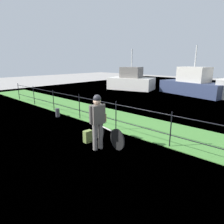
# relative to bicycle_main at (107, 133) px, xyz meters

# --- Properties ---
(ground_plane) EXTENTS (60.00, 60.00, 0.00)m
(ground_plane) POSITION_rel_bicycle_main_xyz_m (-0.63, -0.92, -0.35)
(ground_plane) COLOR #9E9993
(grass_strip) EXTENTS (27.00, 2.40, 0.03)m
(grass_strip) POSITION_rel_bicycle_main_xyz_m (-0.63, 2.25, -0.33)
(grass_strip) COLOR #478438
(grass_strip) RESTS_ON ground
(harbor_water) EXTENTS (30.00, 30.00, 0.00)m
(harbor_water) POSITION_rel_bicycle_main_xyz_m (-0.63, 10.97, -0.35)
(harbor_water) COLOR #60849E
(harbor_water) RESTS_ON ground
(iron_fence) EXTENTS (18.04, 0.04, 1.14)m
(iron_fence) POSITION_rel_bicycle_main_xyz_m (-0.63, 1.14, 0.32)
(iron_fence) COLOR black
(iron_fence) RESTS_ON ground
(bicycle_main) EXTENTS (1.70, 0.39, 0.66)m
(bicycle_main) POSITION_rel_bicycle_main_xyz_m (0.00, 0.00, 0.00)
(bicycle_main) COLOR black
(bicycle_main) RESTS_ON ground
(wooden_crate) EXTENTS (0.38, 0.34, 0.27)m
(wooden_crate) POSITION_rel_bicycle_main_xyz_m (-0.39, 0.08, 0.44)
(wooden_crate) COLOR olive
(wooden_crate) RESTS_ON bicycle_main
(terrier_dog) EXTENTS (0.32, 0.19, 0.18)m
(terrier_dog) POSITION_rel_bicycle_main_xyz_m (-0.36, 0.07, 0.66)
(terrier_dog) COLOR tan
(terrier_dog) RESTS_ON wooden_crate
(cyclist_person) EXTENTS (0.33, 0.53, 1.68)m
(cyclist_person) POSITION_rel_bicycle_main_xyz_m (0.08, -0.47, 0.65)
(cyclist_person) COLOR slate
(cyclist_person) RESTS_ON ground
(backpack_on_paving) EXTENTS (0.19, 0.29, 0.40)m
(backpack_on_paving) POSITION_rel_bicycle_main_xyz_m (-0.55, -0.34, -0.15)
(backpack_on_paving) COLOR olive
(backpack_on_paving) RESTS_ON ground
(mooring_bollard) EXTENTS (0.20, 0.20, 0.41)m
(mooring_bollard) POSITION_rel_bicycle_main_xyz_m (-3.97, 0.64, -0.15)
(mooring_bollard) COLOR #38383D
(mooring_bollard) RESTS_ON ground
(moored_boat_near) EXTENTS (4.54, 3.30, 3.67)m
(moored_boat_near) POSITION_rel_bicycle_main_xyz_m (-7.16, 10.61, 0.42)
(moored_boat_near) COLOR silver
(moored_boat_near) RESTS_ON ground
(moored_boat_far) EXTENTS (5.51, 3.28, 3.77)m
(moored_boat_far) POSITION_rel_bicycle_main_xyz_m (-1.73, 11.58, 0.44)
(moored_boat_far) COLOR #2D3856
(moored_boat_far) RESTS_ON ground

